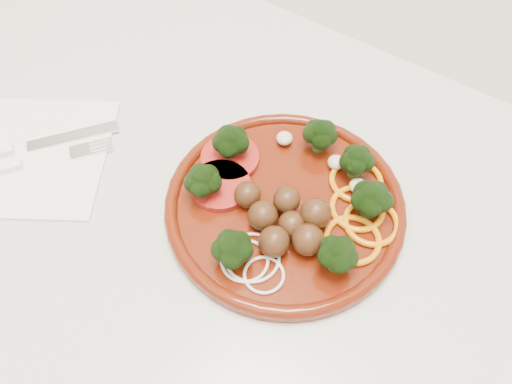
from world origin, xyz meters
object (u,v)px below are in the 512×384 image
Objects in this scene: napkin at (31,155)px; fork at (7,168)px; plate at (287,201)px; knife at (9,150)px.

napkin is 0.03m from fork.
plate reaches higher than fork.
fork reaches higher than napkin.
napkin is 1.04× the size of knife.
fork is at bearing -154.28° from plate.
plate is 1.45× the size of napkin.
plate is 0.30m from napkin.
napkin is at bearing 33.31° from fork.
fork is (-0.28, -0.14, -0.01)m from plate.
knife is (-0.02, -0.01, 0.01)m from napkin.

